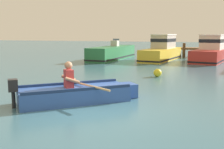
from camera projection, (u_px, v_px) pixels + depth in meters
ground_plane at (95, 111)px, 7.05m from camera, size 120.00×120.00×0.00m
rowboat_with_person at (77, 93)px, 7.90m from camera, size 3.16×2.96×1.19m
moored_boat_green at (113, 53)px, 21.11m from camera, size 1.84×6.64×1.57m
moored_boat_yellow at (162, 50)px, 20.38m from camera, size 2.43×5.79×1.92m
moored_boat_red at (211, 51)px, 19.44m from camera, size 2.84×5.42×1.90m
mooring_buoy at (158, 73)px, 12.52m from camera, size 0.37×0.37×0.37m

